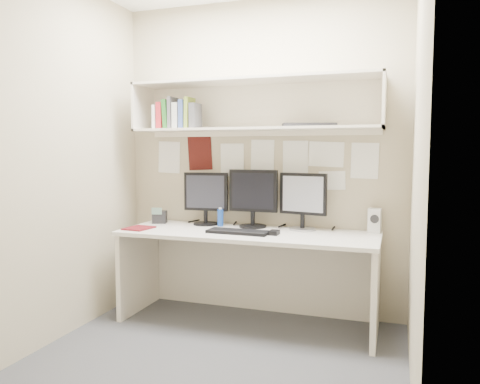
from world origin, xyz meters
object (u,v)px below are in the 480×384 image
(speaker, at_px, (375,220))
(desk_phone, at_px, (160,217))
(monitor_left, at_px, (206,196))
(desk, at_px, (248,277))
(monitor_right, at_px, (303,199))
(keyboard, at_px, (238,232))
(maroon_notebook, at_px, (139,228))
(monitor_center, at_px, (253,196))

(speaker, height_order, desk_phone, speaker)
(monitor_left, distance_m, speaker, 1.39)
(desk, xyz_separation_m, monitor_right, (0.39, 0.22, 0.61))
(keyboard, bearing_deg, desk, 69.02)
(monitor_right, relative_size, keyboard, 0.95)
(desk, distance_m, maroon_notebook, 0.96)
(monitor_center, bearing_deg, maroon_notebook, -154.62)
(speaker, bearing_deg, maroon_notebook, -160.64)
(desk, height_order, monitor_center, monitor_center)
(desk, distance_m, monitor_left, 0.78)
(keyboard, bearing_deg, monitor_left, 143.62)
(desk, height_order, speaker, speaker)
(monitor_left, xyz_separation_m, keyboard, (0.40, -0.32, -0.23))
(monitor_center, bearing_deg, monitor_left, -178.89)
(keyboard, distance_m, speaker, 1.05)
(monitor_left, xyz_separation_m, monitor_right, (0.83, -0.00, 0.00))
(monitor_left, height_order, monitor_right, monitor_right)
(desk, height_order, monitor_left, monitor_left)
(monitor_right, relative_size, desk_phone, 3.22)
(speaker, bearing_deg, desk_phone, -170.71)
(monitor_center, distance_m, monitor_right, 0.41)
(keyboard, distance_m, maroon_notebook, 0.83)
(desk, height_order, maroon_notebook, maroon_notebook)
(keyboard, height_order, maroon_notebook, keyboard)
(maroon_notebook, bearing_deg, monitor_center, 30.86)
(speaker, xyz_separation_m, maroon_notebook, (-1.81, -0.43, -0.09))
(desk_phone, bearing_deg, maroon_notebook, -108.86)
(monitor_left, distance_m, desk_phone, 0.46)
(monitor_center, height_order, speaker, monitor_center)
(monitor_right, bearing_deg, desk, -139.41)
(monitor_center, relative_size, keyboard, 0.99)
(speaker, bearing_deg, monitor_left, -172.01)
(speaker, relative_size, desk_phone, 1.33)
(monitor_center, height_order, keyboard, monitor_center)
(desk, bearing_deg, monitor_right, 29.33)
(desk, distance_m, speaker, 1.08)
(monitor_right, xyz_separation_m, keyboard, (-0.43, -0.32, -0.24))
(speaker, xyz_separation_m, desk_phone, (-1.80, -0.10, -0.04))
(monitor_left, xyz_separation_m, desk_phone, (-0.41, -0.06, -0.19))
(speaker, height_order, maroon_notebook, speaker)
(monitor_right, bearing_deg, monitor_left, -168.74)
(maroon_notebook, bearing_deg, keyboard, 10.89)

